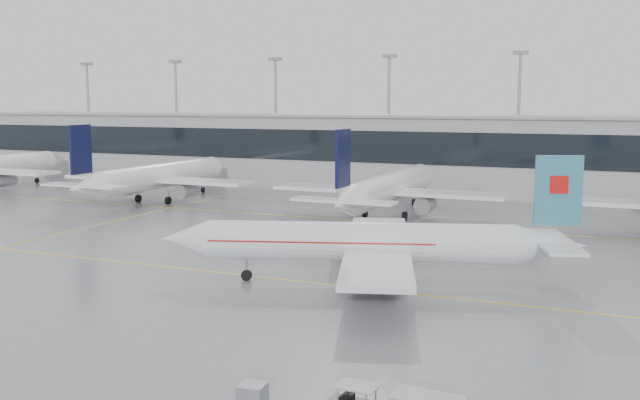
% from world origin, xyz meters
% --- Properties ---
extents(ground, '(320.00, 320.00, 0.00)m').
position_xyz_m(ground, '(0.00, 0.00, 0.00)').
color(ground, gray).
rests_on(ground, ground).
extents(taxi_line_main, '(120.00, 0.25, 0.01)m').
position_xyz_m(taxi_line_main, '(0.00, 0.00, 0.01)').
color(taxi_line_main, yellow).
rests_on(taxi_line_main, ground).
extents(taxi_line_north, '(120.00, 0.25, 0.01)m').
position_xyz_m(taxi_line_north, '(0.00, 30.00, 0.01)').
color(taxi_line_north, yellow).
rests_on(taxi_line_north, ground).
extents(taxi_line_cross, '(0.25, 60.00, 0.01)m').
position_xyz_m(taxi_line_cross, '(-30.00, 15.00, 0.01)').
color(taxi_line_cross, yellow).
rests_on(taxi_line_cross, ground).
extents(terminal, '(180.00, 15.00, 12.00)m').
position_xyz_m(terminal, '(0.00, 62.00, 6.00)').
color(terminal, '#949498').
rests_on(terminal, ground).
extents(terminal_glass, '(180.00, 0.20, 5.00)m').
position_xyz_m(terminal_glass, '(0.00, 54.45, 7.50)').
color(terminal_glass, black).
rests_on(terminal_glass, ground).
extents(terminal_roof, '(182.00, 16.00, 0.40)m').
position_xyz_m(terminal_roof, '(0.00, 62.00, 12.20)').
color(terminal_roof, gray).
rests_on(terminal_roof, ground).
extents(light_masts, '(156.40, 1.00, 22.60)m').
position_xyz_m(light_masts, '(0.00, 68.00, 13.34)').
color(light_masts, gray).
rests_on(light_masts, ground).
extents(air_canada_jet, '(33.32, 26.69, 10.45)m').
position_xyz_m(air_canada_jet, '(9.22, 1.79, 3.28)').
color(air_canada_jet, silver).
rests_on(air_canada_jet, ground).
extents(parked_jet_b, '(29.64, 36.96, 11.72)m').
position_xyz_m(parked_jet_b, '(-35.00, 33.69, 3.71)').
color(parked_jet_b, white).
rests_on(parked_jet_b, ground).
extents(parked_jet_c, '(29.64, 36.96, 11.72)m').
position_xyz_m(parked_jet_c, '(-0.00, 33.69, 3.71)').
color(parked_jet_c, white).
rests_on(parked_jet_c, ground).
extents(gse_unit, '(1.33, 1.25, 1.24)m').
position_xyz_m(gse_unit, '(11.50, -22.99, 0.62)').
color(gse_unit, slate).
rests_on(gse_unit, ground).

